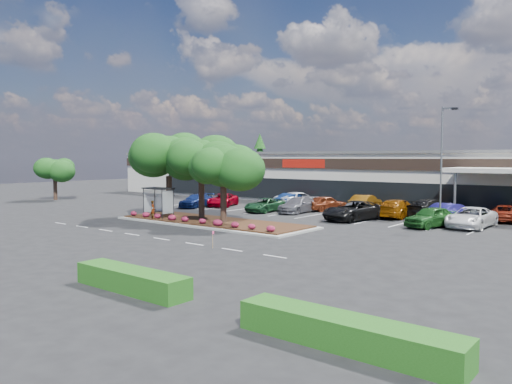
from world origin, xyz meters
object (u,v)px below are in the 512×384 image
Objects in this scene: light_pole at (442,173)px; car_1 at (223,200)px; survey_stake at (213,237)px; car_0 at (196,201)px.

light_pole reaches higher than car_1.
light_pole is at bearing -25.30° from car_1.
light_pole is at bearing 68.67° from survey_stake.
car_0 is 3.04m from car_1.
car_0 is at bearing -175.78° from light_pole.
light_pole is 1.83× the size of car_1.
car_1 is (1.67, 2.54, 0.00)m from car_0.
survey_stake is 26.14m from car_1.
light_pole is 1.92× the size of car_0.
light_pole reaches higher than car_0.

